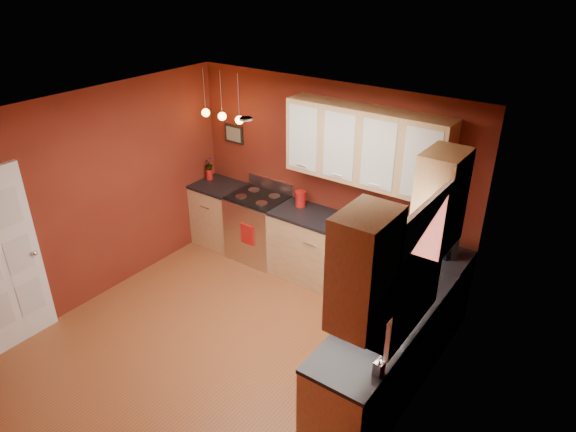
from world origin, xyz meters
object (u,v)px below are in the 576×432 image
Objects in this scene: coffee_maker at (449,246)px; gas_range at (259,226)px; soap_pump at (379,365)px; sink at (381,328)px; red_canister at (301,199)px.

gas_range is at bearing 161.91° from coffee_maker.
gas_range is 3.57m from soap_pump.
coffee_maker reaches higher than gas_range.
sink is 3.26× the size of red_canister.
red_canister is 0.76× the size of coffee_maker.
sink is at bearing 114.26° from soap_pump.
sink is (2.62, -1.50, 0.43)m from gas_range.
sink is 1.51m from coffee_maker.
soap_pump is (2.23, -2.16, -0.02)m from red_canister.
sink is 2.49× the size of coffee_maker.
sink is at bearing -110.15° from coffee_maker.
sink reaches higher than soap_pump.
gas_range is at bearing 144.45° from soap_pump.
soap_pump is (2.87, -2.05, 0.54)m from gas_range.
sink reaches higher than red_canister.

